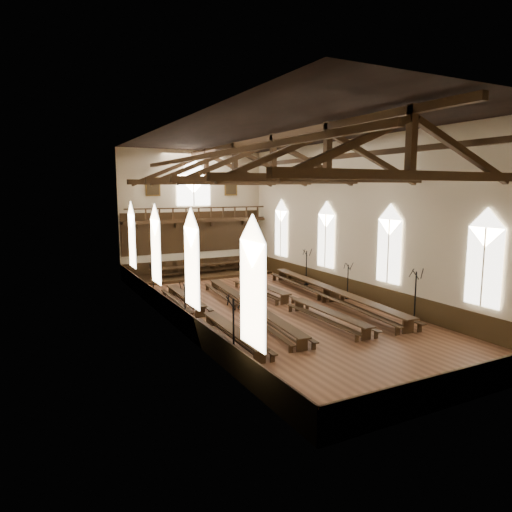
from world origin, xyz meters
The scene contains 21 objects.
ground centered at (0.00, 0.00, 0.00)m, with size 26.00×26.00×0.00m, color brown.
room_walls centered at (0.00, 0.00, 6.46)m, with size 26.00×26.00×26.00m.
wainscot_band centered at (0.00, 0.00, 0.60)m, with size 12.00×26.00×1.20m.
side_windows centered at (0.00, 0.00, 3.74)m, with size 11.85×19.80×4.50m.
end_window centered at (0.00, 12.90, 7.22)m, with size 2.80×0.12×3.80m.
minstrels_gallery centered at (0.00, 12.66, 3.91)m, with size 11.80×1.24×3.70m.
portraits centered at (0.00, 12.90, 7.10)m, with size 7.75×0.09×1.45m.
roof_trusses centered at (0.00, 0.00, 8.22)m, with size 11.70×25.70×2.80m.
refectory_row_a centered at (-4.28, -0.45, 0.49)m, with size 1.60×13.70×0.67m.
refectory_row_b centered at (-1.53, -0.02, 0.49)m, with size 1.98×13.71×0.67m.
refectory_row_c centered at (1.27, -0.09, 0.50)m, with size 1.47×13.80×0.68m.
refectory_row_d centered at (4.36, 0.21, 0.58)m, with size 2.35×15.00×0.80m.
dais centered at (-0.12, 11.40, 0.10)m, with size 11.40×3.09×0.21m, color #32230F.
high_table centered at (-0.12, 11.40, 0.86)m, with size 8.29×1.69×0.77m.
high_chairs centered at (-0.12, 12.21, 0.78)m, with size 6.80×0.51×1.06m.
candelabrum_left_near centered at (-5.55, -6.68, 0.88)m, with size 0.85×0.86×2.89m.
candelabrum_left_mid centered at (-5.55, -0.87, 0.71)m, with size 0.67×0.71×2.33m.
candelabrum_left_far centered at (-5.55, 5.14, 0.72)m, with size 0.65×0.73×2.38m.
candelabrum_right_near centered at (5.55, -5.42, 0.85)m, with size 0.85×0.79×2.80m.
candelabrum_right_mid centered at (5.55, 0.11, 0.71)m, with size 0.65×0.71×2.32m.
candelabrum_right_far centered at (5.55, 4.81, 0.81)m, with size 0.81×0.75×2.65m.
Camera 1 is at (-12.71, -22.27, 6.90)m, focal length 32.00 mm.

